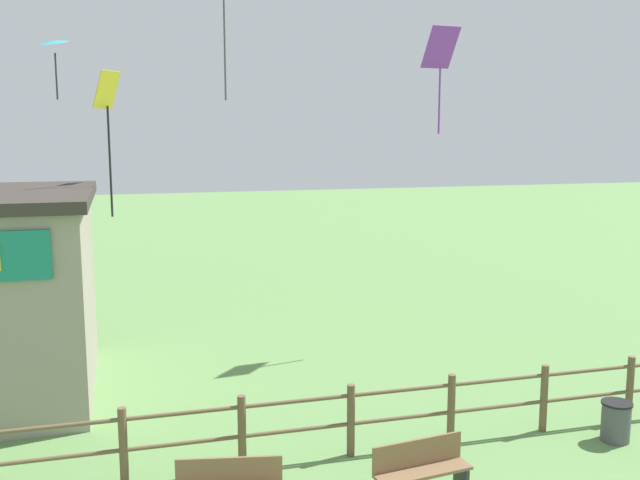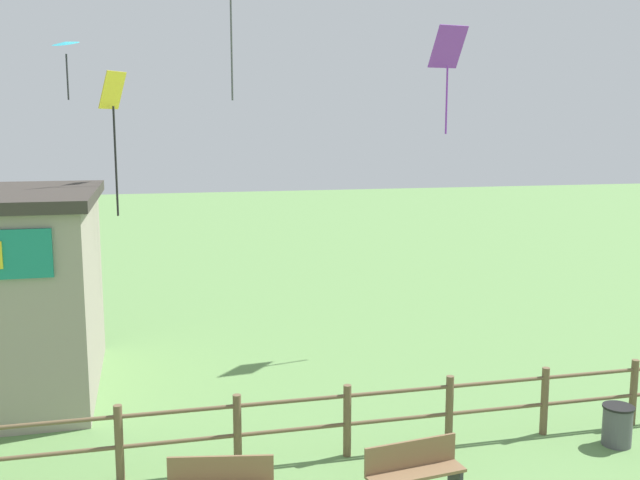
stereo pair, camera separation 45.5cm
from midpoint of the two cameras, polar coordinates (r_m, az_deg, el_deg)
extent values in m
cylinder|color=brown|center=(12.33, -14.72, -15.47)|extent=(0.14, 0.14, 1.29)
cylinder|color=brown|center=(12.42, -5.54, -15.02)|extent=(0.14, 0.14, 1.29)
cylinder|color=brown|center=(12.80, 3.24, -14.24)|extent=(0.14, 0.14, 1.29)
cylinder|color=brown|center=(13.45, 11.29, -13.24)|extent=(0.14, 0.14, 1.29)
cylinder|color=brown|center=(14.32, 18.41, -12.13)|extent=(0.14, 0.14, 1.29)
cylinder|color=brown|center=(15.38, 24.58, -11.02)|extent=(0.14, 0.14, 1.29)
cylinder|color=brown|center=(12.63, 3.26, -12.35)|extent=(15.32, 0.07, 0.07)
cylinder|color=brown|center=(12.83, 3.24, -14.51)|extent=(15.32, 0.07, 0.07)
cube|color=brown|center=(11.54, 8.87, -17.98)|extent=(1.60, 0.60, 0.05)
cube|color=brown|center=(11.57, 8.44, -16.57)|extent=(1.55, 0.24, 0.43)
cube|color=brown|center=(11.06, -6.73, -17.80)|extent=(1.54, 0.34, 0.43)
cylinder|color=#4C4C51|center=(14.43, 23.55, -13.52)|extent=(0.51, 0.51, 0.70)
cylinder|color=black|center=(14.30, 23.64, -12.14)|extent=(0.56, 0.56, 0.04)
cone|color=#2DB2C6|center=(21.88, -19.11, 14.69)|extent=(1.05, 1.05, 0.25)
cylinder|color=#2D2D33|center=(21.80, -18.98, 12.23)|extent=(0.05, 0.05, 1.28)
cylinder|color=#4C4C51|center=(18.89, -6.39, 15.46)|extent=(0.05, 0.05, 2.91)
cube|color=purple|center=(19.20, 10.90, 14.93)|extent=(0.90, 0.69, 1.01)
cylinder|color=purple|center=(19.10, 10.78, 10.95)|extent=(0.05, 0.05, 1.74)
cube|color=yellow|center=(16.96, -15.51, 11.47)|extent=(0.64, 0.69, 0.83)
cylinder|color=black|center=(16.96, -15.29, 6.07)|extent=(0.05, 0.05, 2.50)
camera|label=1|loc=(0.23, -89.06, 0.15)|focal=40.00mm
camera|label=2|loc=(0.23, 90.94, -0.15)|focal=40.00mm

